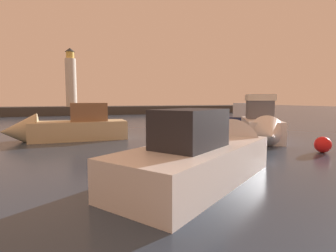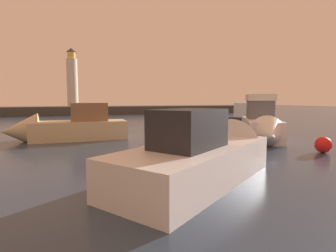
# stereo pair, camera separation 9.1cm
# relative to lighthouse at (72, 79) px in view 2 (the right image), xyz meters

# --- Properties ---
(ground_plane) EXTENTS (220.00, 220.00, 0.00)m
(ground_plane) POSITION_rel_lighthouse_xyz_m (4.87, -27.16, -6.88)
(ground_plane) COLOR #2D3D51
(breakwater) EXTENTS (76.45, 5.62, 1.60)m
(breakwater) POSITION_rel_lighthouse_xyz_m (4.87, 0.00, -6.08)
(breakwater) COLOR #423F3D
(breakwater) RESTS_ON ground_plane
(lighthouse) EXTENTS (2.01, 2.01, 11.16)m
(lighthouse) POSITION_rel_lighthouse_xyz_m (0.00, 0.00, 0.00)
(lighthouse) COLOR silver
(lighthouse) RESTS_ON breakwater
(motorboat_0) EXTENTS (6.29, 8.18, 3.57)m
(motorboat_0) POSITION_rel_lighthouse_xyz_m (11.99, -39.92, -5.82)
(motorboat_0) COLOR white
(motorboat_0) RESTS_ON ground_plane
(motorboat_1) EXTENTS (9.10, 7.34, 3.18)m
(motorboat_1) POSITION_rel_lighthouse_xyz_m (4.50, -46.16, -6.08)
(motorboat_1) COLOR white
(motorboat_1) RESTS_ON ground_plane
(motorboat_3) EXTENTS (8.38, 2.65, 3.12)m
(motorboat_3) POSITION_rel_lighthouse_xyz_m (-1.31, -34.89, -6.00)
(motorboat_3) COLOR beige
(motorboat_3) RESTS_ON ground_plane
(motorboat_4) EXTENTS (5.60, 5.62, 2.77)m
(motorboat_4) POSITION_rel_lighthouse_xyz_m (15.02, -31.23, -6.06)
(motorboat_4) COLOR #1E284C
(motorboat_4) RESTS_ON ground_plane
(mooring_buoy) EXTENTS (0.87, 0.87, 0.87)m
(mooring_buoy) POSITION_rel_lighthouse_xyz_m (11.99, -44.79, -6.45)
(mooring_buoy) COLOR red
(mooring_buoy) RESTS_ON ground_plane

